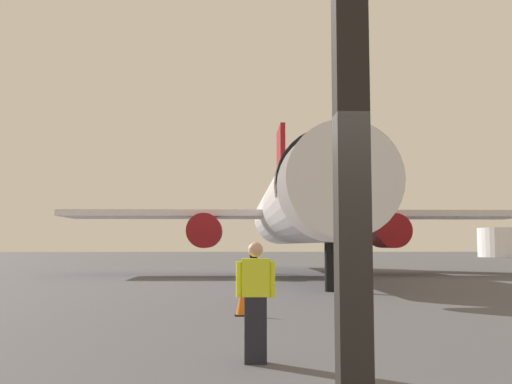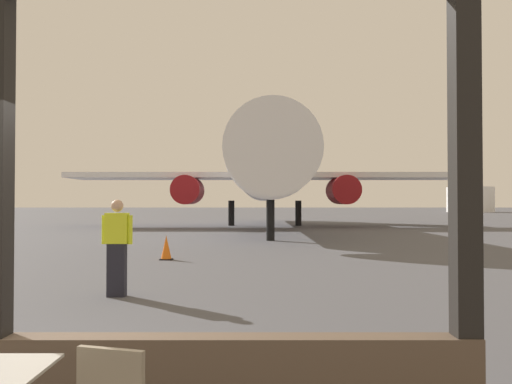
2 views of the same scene
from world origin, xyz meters
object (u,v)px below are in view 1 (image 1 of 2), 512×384
Objects in this scene: traffic_cone at (242,301)px; fuel_storage_tank at (505,242)px; airplane at (298,208)px; ground_crew_worker at (255,300)px.

fuel_storage_tank is (38.35, 70.10, 1.74)m from traffic_cone.
airplane is 41.34× the size of traffic_cone.
ground_crew_worker is 0.23× the size of fuel_storage_tank.
fuel_storage_tank is at bearing 63.29° from ground_crew_worker.
airplane reaches higher than ground_crew_worker.
airplane is 24.69m from ground_crew_worker.
traffic_cone is at bearing -100.05° from airplane.
traffic_cone is 0.10× the size of fuel_storage_tank.
ground_crew_worker is at bearing -97.35° from airplane.
ground_crew_worker is at bearing -88.66° from traffic_cone.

